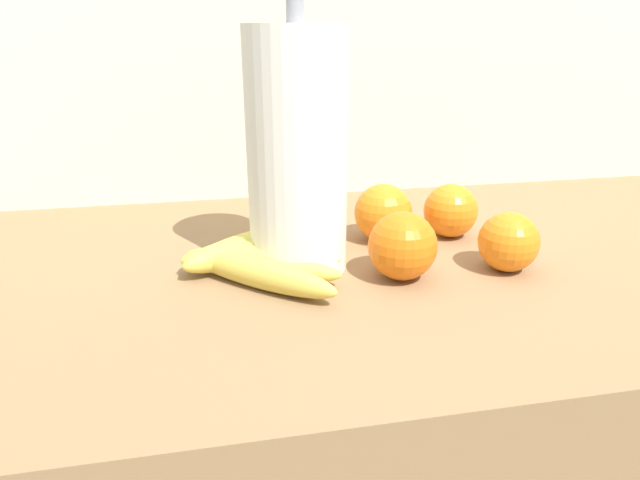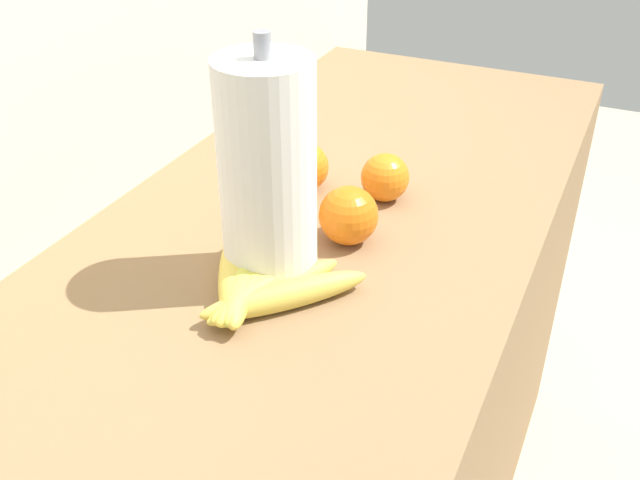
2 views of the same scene
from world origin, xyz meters
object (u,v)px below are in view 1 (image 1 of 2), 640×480
object	(u,v)px
orange_back_right	(383,213)
orange_right	(509,242)
banana_bunch	(258,257)
paper_towel_roll	(297,153)
orange_front	(402,246)
orange_back_left	(451,211)

from	to	relation	value
orange_back_right	orange_right	size ratio (longest dim) A/B	1.09
banana_bunch	paper_towel_roll	size ratio (longest dim) A/B	0.72
orange_front	paper_towel_roll	bearing A→B (deg)	152.68
banana_bunch	orange_back_right	xyz separation A→B (m)	(0.18, 0.08, 0.02)
orange_back_right	orange_back_left	world-z (taller)	orange_back_right
banana_bunch	orange_back_left	size ratio (longest dim) A/B	2.96
orange_back_right	orange_front	distance (m)	0.13
orange_right	orange_back_left	xyz separation A→B (m)	(-0.02, 0.13, 0.00)
orange_right	orange_back_right	bearing A→B (deg)	133.28
orange_front	orange_right	distance (m)	0.14
banana_bunch	orange_front	size ratio (longest dim) A/B	2.75
banana_bunch	orange_front	bearing A→B (deg)	-16.24
orange_front	orange_right	world-z (taller)	orange_front
orange_back_left	orange_right	bearing A→B (deg)	-80.31
orange_front	paper_towel_roll	size ratio (longest dim) A/B	0.26
paper_towel_roll	banana_bunch	bearing A→B (deg)	-167.99
orange_front	banana_bunch	bearing A→B (deg)	163.76
orange_right	paper_towel_roll	world-z (taller)	paper_towel_roll
orange_back_right	orange_right	xyz separation A→B (m)	(0.12, -0.13, -0.00)
orange_back_right	orange_right	world-z (taller)	orange_back_right
orange_back_right	orange_front	xyz separation A→B (m)	(-0.02, -0.13, 0.00)
orange_front	orange_back_left	world-z (taller)	orange_front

